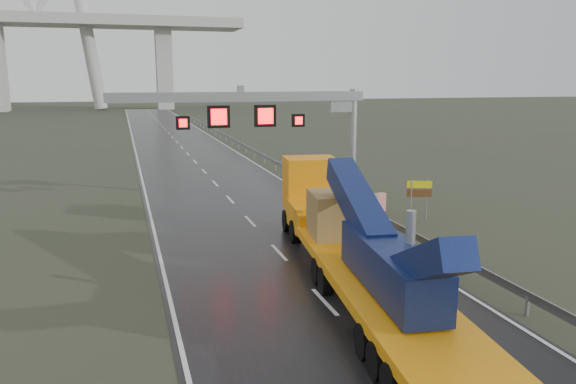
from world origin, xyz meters
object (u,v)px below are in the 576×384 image
object	(u,v)px
sign_gantry	(277,117)
heavy_haul_truck	(346,231)
striped_barrier	(380,202)
exit_sign_pair	(419,193)

from	to	relation	value
sign_gantry	heavy_haul_truck	world-z (taller)	sign_gantry
heavy_haul_truck	striped_barrier	size ratio (longest dim) A/B	17.97
heavy_haul_truck	sign_gantry	bearing A→B (deg)	95.39
exit_sign_pair	striped_barrier	world-z (taller)	exit_sign_pair
exit_sign_pair	sign_gantry	bearing A→B (deg)	167.08
heavy_haul_truck	striped_barrier	xyz separation A→B (m)	(6.19, 9.67, -1.24)
heavy_haul_truck	exit_sign_pair	bearing A→B (deg)	50.62
sign_gantry	heavy_haul_truck	bearing A→B (deg)	-91.47
sign_gantry	striped_barrier	world-z (taller)	sign_gantry
exit_sign_pair	striped_barrier	xyz separation A→B (m)	(-1.00, 2.78, -1.08)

